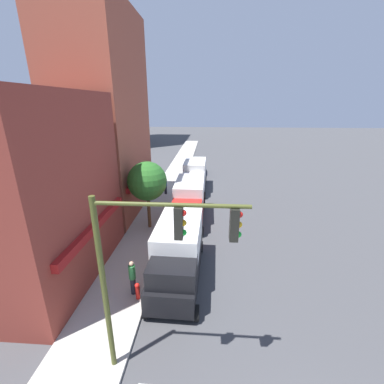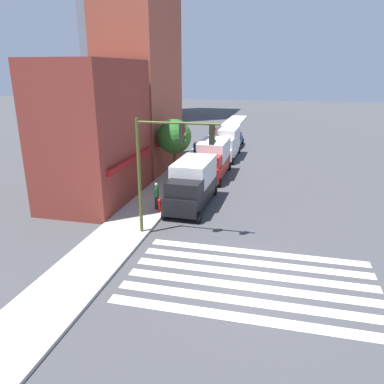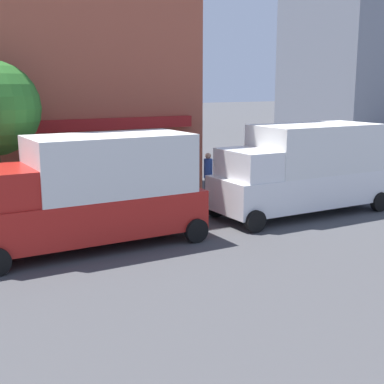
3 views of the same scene
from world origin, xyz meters
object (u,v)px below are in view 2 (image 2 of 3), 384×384
at_px(box_truck_black, 192,183).
at_px(fire_hydrant, 159,204).
at_px(box_truck_red, 213,159).
at_px(box_truck_white, 226,143).
at_px(pedestrian_blue_shirt, 195,150).
at_px(street_tree, 174,137).
at_px(traffic_signal, 167,154).
at_px(pedestrian_green_top, 156,195).
at_px(sedan_blue, 234,139).

xyz_separation_m(box_truck_black, fire_hydrant, (-1.88, 1.70, -0.97)).
distance_m(box_truck_black, box_truck_red, 7.41).
distance_m(box_truck_red, box_truck_white, 7.44).
bearing_deg(pedestrian_blue_shirt, street_tree, 48.62).
height_order(fire_hydrant, street_tree, street_tree).
distance_m(traffic_signal, fire_hydrant, 5.37).
bearing_deg(box_truck_white, box_truck_black, -179.44).
distance_m(pedestrian_blue_shirt, fire_hydrant, 14.76).
bearing_deg(pedestrian_green_top, pedestrian_blue_shirt, -23.00).
bearing_deg(fire_hydrant, traffic_signal, -153.77).
height_order(traffic_signal, pedestrian_green_top, traffic_signal).
bearing_deg(pedestrian_blue_shirt, box_truck_black, 60.85).
distance_m(pedestrian_green_top, fire_hydrant, 0.65).
relative_size(box_truck_red, pedestrian_green_top, 3.50).
xyz_separation_m(box_truck_black, box_truck_red, (7.41, 0.00, 0.00)).
relative_size(sedan_blue, pedestrian_blue_shirt, 2.49).
relative_size(sedan_blue, fire_hydrant, 5.24).
distance_m(box_truck_black, pedestrian_blue_shirt, 13.15).
relative_size(pedestrian_green_top, street_tree, 0.36).
relative_size(traffic_signal, pedestrian_blue_shirt, 3.64).
distance_m(traffic_signal, street_tree, 10.92).
distance_m(box_truck_black, sedan_blue, 21.13).
bearing_deg(box_truck_white, street_tree, 163.93).
distance_m(box_truck_red, fire_hydrant, 9.49).
bearing_deg(street_tree, sedan_blue, -10.15).
relative_size(pedestrian_blue_shirt, fire_hydrant, 2.10).
xyz_separation_m(pedestrian_green_top, street_tree, (7.01, 0.79, 2.60)).
xyz_separation_m(box_truck_black, sedan_blue, (21.12, 0.00, -0.75)).
distance_m(box_truck_red, pedestrian_blue_shirt, 6.14).
height_order(box_truck_white, sedan_blue, box_truck_white).
bearing_deg(traffic_signal, box_truck_red, -0.59).
xyz_separation_m(pedestrian_blue_shirt, fire_hydrant, (-14.71, -1.12, -0.46)).
bearing_deg(pedestrian_green_top, traffic_signal, -178.25).
xyz_separation_m(traffic_signal, sedan_blue, (26.19, -0.13, -3.80)).
distance_m(sedan_blue, pedestrian_blue_shirt, 8.76).
bearing_deg(sedan_blue, box_truck_white, 179.73).
bearing_deg(street_tree, fire_hydrant, -171.49).
bearing_deg(sedan_blue, traffic_signal, 179.45).
relative_size(traffic_signal, box_truck_black, 1.03).
distance_m(traffic_signal, pedestrian_blue_shirt, 18.45).
bearing_deg(box_truck_black, street_tree, 28.44).
relative_size(box_truck_red, sedan_blue, 1.41).
bearing_deg(box_truck_red, street_tree, 124.70).
distance_m(pedestrian_blue_shirt, pedestrian_green_top, 14.40).
bearing_deg(pedestrian_green_top, sedan_blue, -31.32).
bearing_deg(box_truck_red, box_truck_white, 0.06).
relative_size(traffic_signal, box_truck_white, 1.04).
height_order(traffic_signal, box_truck_black, traffic_signal).
xyz_separation_m(sedan_blue, street_tree, (-15.65, 2.80, 2.83)).
height_order(box_truck_red, street_tree, street_tree).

